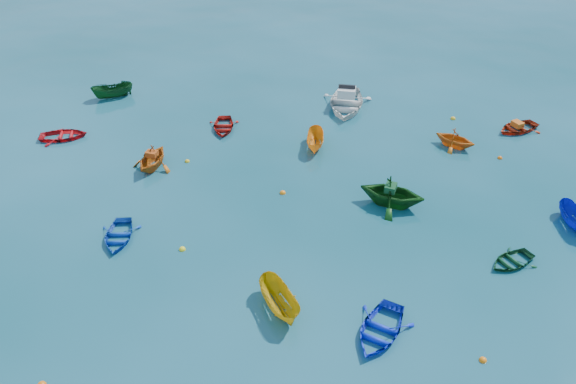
{
  "coord_description": "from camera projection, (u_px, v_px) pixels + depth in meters",
  "views": [
    {
      "loc": [
        1.45,
        -19.4,
        17.46
      ],
      "look_at": [
        0.0,
        5.0,
        0.4
      ],
      "focal_mm": 35.0,
      "sensor_mm": 36.0,
      "label": 1
    }
  ],
  "objects": [
    {
      "name": "dinghy_orange_w",
      "position": [
        153.0,
        167.0,
        32.57
      ],
      "size": [
        2.93,
        3.22,
        1.46
      ],
      "primitive_type": "imported",
      "rotation": [
        0.0,
        0.0,
        -0.22
      ],
      "color": "#BF5B12",
      "rests_on": "ground"
    },
    {
      "name": "sampan_blue_far",
      "position": [
        572.0,
        225.0,
        28.15
      ],
      "size": [
        1.21,
        2.67,
        1.0
      ],
      "primitive_type": "imported",
      "rotation": [
        0.0,
        0.0,
        0.09
      ],
      "color": "#0E1CBA",
      "rests_on": "ground"
    },
    {
      "name": "tarp_orange_b",
      "position": [
        517.0,
        124.0,
        35.93
      ],
      "size": [
        0.8,
        0.86,
        0.34
      ],
      "primitive_type": "cube",
      "rotation": [
        0.0,
        0.0,
        -1.05
      ],
      "color": "orange",
      "rests_on": "dinghy_red_ne"
    },
    {
      "name": "tarp_orange_a",
      "position": [
        152.0,
        154.0,
        32.1
      ],
      "size": [
        0.73,
        0.61,
        0.31
      ],
      "primitive_type": "cube",
      "rotation": [
        0.0,
        0.0,
        -0.22
      ],
      "color": "#B14412",
      "rests_on": "dinghy_orange_w"
    },
    {
      "name": "buoy_ye_a",
      "position": [
        182.0,
        250.0,
        26.59
      ],
      "size": [
        0.32,
        0.32,
        0.32
      ],
      "primitive_type": "sphere",
      "color": "yellow",
      "rests_on": "ground"
    },
    {
      "name": "sampan_orange_n",
      "position": [
        315.0,
        147.0,
        34.45
      ],
      "size": [
        1.12,
        2.8,
        1.07
      ],
      "primitive_type": "imported",
      "rotation": [
        0.0,
        0.0,
        -0.03
      ],
      "color": "orange",
      "rests_on": "ground"
    },
    {
      "name": "dinghy_orange_far",
      "position": [
        454.0,
        146.0,
        34.54
      ],
      "size": [
        3.2,
        3.1,
        1.29
      ],
      "primitive_type": "imported",
      "rotation": [
        0.0,
        0.0,
        1.01
      ],
      "color": "orange",
      "rests_on": "ground"
    },
    {
      "name": "buoy_or_e",
      "position": [
        336.0,
        97.0,
        40.25
      ],
      "size": [
        0.34,
        0.34,
        0.34
      ],
      "primitive_type": "sphere",
      "color": "#D14F0B",
      "rests_on": "ground"
    },
    {
      "name": "motorboat_white",
      "position": [
        346.0,
        108.0,
        38.9
      ],
      "size": [
        3.97,
        5.2,
        1.61
      ],
      "primitive_type": "imported",
      "rotation": [
        0.0,
        0.0,
        -0.11
      ],
      "color": "silver",
      "rests_on": "ground"
    },
    {
      "name": "sampan_green_far",
      "position": [
        114.0,
        97.0,
        40.25
      ],
      "size": [
        3.1,
        2.3,
        1.13
      ],
      "primitive_type": "imported",
      "rotation": [
        0.0,
        0.0,
        -1.1
      ],
      "color": "#10441A",
      "rests_on": "ground"
    },
    {
      "name": "buoy_ye_c",
      "position": [
        407.0,
        192.0,
        30.51
      ],
      "size": [
        0.3,
        0.3,
        0.3
      ],
      "primitive_type": "sphere",
      "color": "yellow",
      "rests_on": "ground"
    },
    {
      "name": "dinghy_red_far",
      "position": [
        223.0,
        129.0,
        36.38
      ],
      "size": [
        2.26,
        2.96,
        0.57
      ],
      "primitive_type": "imported",
      "rotation": [
        0.0,
        0.0,
        0.1
      ],
      "color": "#A8140E",
      "rests_on": "ground"
    },
    {
      "name": "buoy_or_d",
      "position": [
        500.0,
        158.0,
        33.38
      ],
      "size": [
        0.29,
        0.29,
        0.29
      ],
      "primitive_type": "sphere",
      "color": "#E75F0C",
      "rests_on": "ground"
    },
    {
      "name": "buoy_ye_d",
      "position": [
        187.0,
        162.0,
        33.07
      ],
      "size": [
        0.29,
        0.29,
        0.29
      ],
      "primitive_type": "sphere",
      "color": "gold",
      "rests_on": "ground"
    },
    {
      "name": "dinghy_blue_sw",
      "position": [
        119.0,
        239.0,
        27.25
      ],
      "size": [
        2.24,
        2.93,
        0.57
      ],
      "primitive_type": "imported",
      "rotation": [
        0.0,
        0.0,
        0.11
      ],
      "color": "#0D3EAD",
      "rests_on": "ground"
    },
    {
      "name": "dinghy_blue_se",
      "position": [
        379.0,
        333.0,
        22.4
      ],
      "size": [
        3.41,
        3.84,
        0.66
      ],
      "primitive_type": "imported",
      "rotation": [
        0.0,
        0.0,
        -0.44
      ],
      "color": "#112BD7",
      "rests_on": "ground"
    },
    {
      "name": "tarp_green_b",
      "position": [
        391.0,
        188.0,
        28.98
      ],
      "size": [
        0.74,
        0.85,
        0.35
      ],
      "primitive_type": "cube",
      "rotation": [
        0.0,
        0.0,
        1.26
      ],
      "color": "#114522",
      "rests_on": "dinghy_green_n"
    },
    {
      "name": "buoy_ye_e",
      "position": [
        453.0,
        119.0,
        37.51
      ],
      "size": [
        0.34,
        0.34,
        0.34
      ],
      "primitive_type": "sphere",
      "color": "yellow",
      "rests_on": "ground"
    },
    {
      "name": "buoy_or_b",
      "position": [
        483.0,
        361.0,
        21.32
      ],
      "size": [
        0.3,
        0.3,
        0.3
      ],
      "primitive_type": "sphere",
      "color": "orange",
      "rests_on": "ground"
    },
    {
      "name": "dinghy_red_ne",
      "position": [
        517.0,
        130.0,
        36.24
      ],
      "size": [
        3.57,
        3.26,
        0.61
      ],
      "primitive_type": "imported",
      "rotation": [
        0.0,
        0.0,
        -1.05
      ],
      "color": "#A3250D",
      "rests_on": "ground"
    },
    {
      "name": "ground",
      "position": [
        282.0,
        261.0,
        25.95
      ],
      "size": [
        160.0,
        160.0,
        0.0
      ],
      "primitive_type": "plane",
      "color": "#093D45",
      "rests_on": "ground"
    },
    {
      "name": "dinghy_green_n",
      "position": [
        390.0,
        205.0,
        29.56
      ],
      "size": [
        4.08,
        3.78,
        1.77
      ],
      "primitive_type": "imported",
      "rotation": [
        0.0,
        0.0,
        1.26
      ],
      "color": "#104512",
      "rests_on": "ground"
    },
    {
      "name": "buoy_or_c",
      "position": [
        283.0,
        193.0,
        30.42
      ],
      "size": [
        0.33,
        0.33,
        0.33
      ],
      "primitive_type": "sphere",
      "color": "orange",
      "rests_on": "ground"
    },
    {
      "name": "dinghy_green_e",
      "position": [
        511.0,
        263.0,
        25.81
      ],
      "size": [
        2.9,
        2.7,
        0.49
      ],
      "primitive_type": "imported",
      "rotation": [
        0.0,
        0.0,
        -1.0
      ],
      "color": "#0F4221",
      "rests_on": "ground"
    },
    {
      "name": "sampan_yellow_mid",
      "position": [
        280.0,
        309.0,
        23.47
      ],
      "size": [
        2.42,
        3.19,
        1.16
      ],
      "primitive_type": "imported",
      "rotation": [
        0.0,
        0.0,
        0.49
      ],
      "color": "gold",
      "rests_on": "ground"
    },
    {
      "name": "dinghy_red_nw",
      "position": [
        64.0,
        138.0,
        35.39
      ],
      "size": [
        3.29,
        2.66,
        0.6
      ],
      "primitive_type": "imported",
      "rotation": [
        0.0,
        0.0,
        1.79
      ],
      "color": "red",
      "rests_on": "ground"
    }
  ]
}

